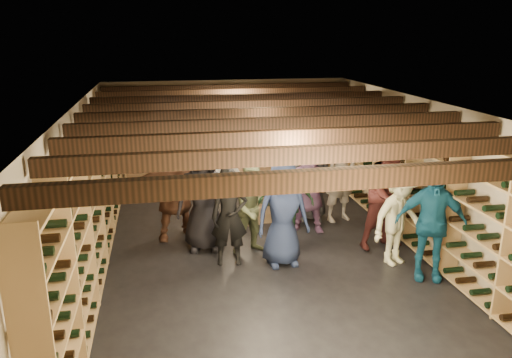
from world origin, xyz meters
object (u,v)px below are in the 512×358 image
object	(u,v)px
person_2	(254,209)
person_3	(399,217)
person_9	(221,180)
person_10	(286,203)
person_11	(308,186)
person_5	(175,186)
person_7	(341,174)
person_8	(390,193)
crate_stack_left	(277,207)
person_0	(204,196)
crate_stack_right	(257,205)
person_6	(283,213)
person_12	(311,178)
person_1	(229,217)
person_4	(431,223)

from	to	relation	value
person_2	person_3	bearing A→B (deg)	-35.35
person_9	person_10	size ratio (longest dim) A/B	1.11
person_10	person_11	xyz separation A→B (m)	(0.58, 0.67, 0.04)
person_5	person_7	bearing A→B (deg)	-10.36
person_2	person_8	bearing A→B (deg)	-20.41
person_3	person_8	size ratio (longest dim) A/B	0.79
crate_stack_left	person_0	distance (m)	1.92
crate_stack_right	person_8	world-z (taller)	person_8
person_10	person_5	bearing A→B (deg)	162.85
person_5	person_6	xyz separation A→B (m)	(1.56, -1.35, -0.11)
person_6	person_7	distance (m)	2.19
person_11	person_10	bearing A→B (deg)	-109.58
person_5	person_11	size ratio (longest dim) A/B	1.14
person_2	person_9	xyz separation A→B (m)	(-0.35, 1.29, 0.13)
crate_stack_left	person_12	size ratio (longest dim) A/B	0.31
person_3	person_5	bearing A→B (deg)	131.19
crate_stack_right	person_9	size ratio (longest dim) A/B	0.39
crate_stack_right	person_3	distance (m)	2.79
person_1	person_9	world-z (taller)	person_9
crate_stack_left	person_7	xyz separation A→B (m)	(1.15, -0.25, 0.65)
person_6	person_11	xyz separation A→B (m)	(0.77, 1.23, -0.00)
crate_stack_right	person_1	bearing A→B (deg)	-114.65
person_9	person_10	world-z (taller)	person_9
person_2	person_7	bearing A→B (deg)	17.10
crate_stack_left	person_5	bearing A→B (deg)	-165.46
crate_stack_left	person_1	bearing A→B (deg)	-124.07
person_4	person_5	bearing A→B (deg)	168.57
person_3	person_9	bearing A→B (deg)	117.31
person_7	person_3	bearing A→B (deg)	-101.67
person_0	person_4	distance (m)	3.47
person_1	person_4	xyz separation A→B (m)	(2.74, -1.00, 0.08)
crate_stack_right	person_3	bearing A→B (deg)	-50.20
crate_stack_right	person_9	bearing A→B (deg)	180.00
person_1	person_7	size ratio (longest dim) A/B	0.85
person_1	person_4	distance (m)	2.92
person_0	person_7	size ratio (longest dim) A/B	1.00
person_9	person_11	size ratio (longest dim) A/B	1.06
person_0	person_2	xyz separation A→B (m)	(0.76, -0.30, -0.17)
person_9	person_12	distance (m)	1.68
person_3	person_10	xyz separation A→B (m)	(-1.53, 0.90, 0.02)
person_3	person_12	size ratio (longest dim) A/B	0.92
person_1	person_6	distance (m)	0.81
person_4	person_12	xyz separation A→B (m)	(-0.98, 2.59, -0.02)
person_8	person_12	size ratio (longest dim) A/B	1.16
person_4	crate_stack_left	bearing A→B (deg)	141.41
person_4	person_7	world-z (taller)	person_7
person_2	person_1	bearing A→B (deg)	-156.39
person_1	person_2	distance (m)	0.55
person_0	person_4	xyz separation A→B (m)	(3.07, -1.63, -0.06)
person_9	person_12	xyz separation A→B (m)	(1.68, -0.04, -0.04)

